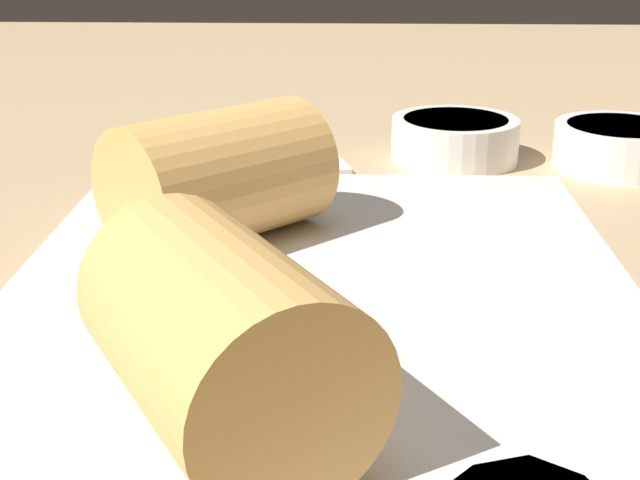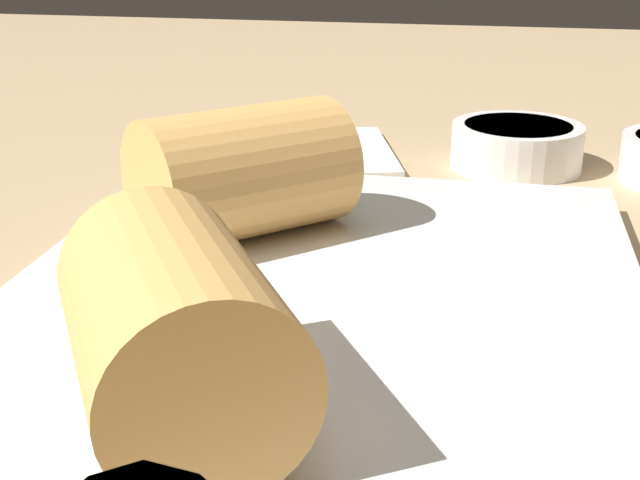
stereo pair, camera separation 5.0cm
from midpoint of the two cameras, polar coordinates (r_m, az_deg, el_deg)
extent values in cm
cube|color=tan|center=(39.70, 3.52, -4.85)|extent=(180.00, 140.00, 2.00)
cube|color=white|center=(35.78, 4.01, -5.06)|extent=(32.30, 24.88, 1.20)
cube|color=white|center=(35.46, 4.05, -3.97)|extent=(33.59, 25.88, 0.30)
cylinder|color=#DBA356|center=(40.88, -1.50, 4.26)|extent=(10.88, 10.98, 6.02)
sphere|color=#6B9E47|center=(42.92, 2.87, 5.06)|extent=(3.91, 3.91, 3.91)
cylinder|color=#DBA356|center=(26.07, -3.78, -5.95)|extent=(11.19, 9.99, 6.02)
sphere|color=#6B9E47|center=(29.41, -5.87, -2.75)|extent=(3.91, 3.91, 3.91)
cylinder|color=white|center=(59.18, 14.88, 5.78)|extent=(8.35, 8.35, 2.83)
cylinder|color=#477038|center=(58.90, 14.99, 6.86)|extent=(6.84, 6.84, 0.51)
cube|color=white|center=(59.75, 2.24, 5.51)|extent=(13.74, 12.55, 0.60)
camera|label=1|loc=(0.03, -85.84, 1.60)|focal=50.00mm
camera|label=2|loc=(0.03, 94.16, -1.60)|focal=50.00mm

